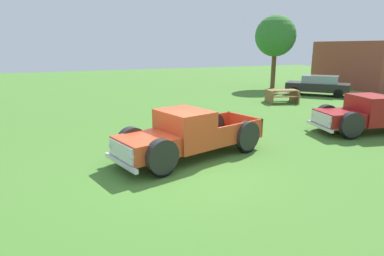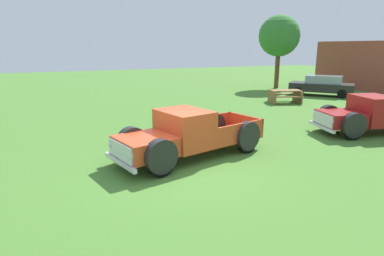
# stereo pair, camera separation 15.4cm
# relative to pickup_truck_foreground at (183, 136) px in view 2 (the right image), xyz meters

# --- Properties ---
(ground_plane) EXTENTS (80.00, 80.00, 0.00)m
(ground_plane) POSITION_rel_pickup_truck_foreground_xyz_m (0.70, -0.28, -0.71)
(ground_plane) COLOR #477A2D
(pickup_truck_foreground) EXTENTS (2.88, 5.13, 1.48)m
(pickup_truck_foreground) POSITION_rel_pickup_truck_foreground_xyz_m (0.00, 0.00, 0.00)
(pickup_truck_foreground) COLOR #D14723
(pickup_truck_foreground) RESTS_ON ground_plane
(pickup_truck_behind_left) EXTENTS (2.87, 5.09, 1.47)m
(pickup_truck_behind_left) POSITION_rel_pickup_truck_foreground_xyz_m (0.16, 7.90, -0.01)
(pickup_truck_behind_left) COLOR maroon
(pickup_truck_behind_left) RESTS_ON ground_plane
(sedan_distant_a) EXTENTS (4.26, 3.91, 1.38)m
(sedan_distant_a) POSITION_rel_pickup_truck_foreground_xyz_m (-8.26, 13.77, 0.01)
(sedan_distant_a) COLOR black
(sedan_distant_a) RESTS_ON ground_plane
(picnic_table) EXTENTS (1.99, 2.19, 0.78)m
(picnic_table) POSITION_rel_pickup_truck_foreground_xyz_m (-6.88, 9.47, -0.21)
(picnic_table) COLOR olive
(picnic_table) RESTS_ON ground_plane
(oak_tree_west) EXTENTS (3.22, 3.22, 5.75)m
(oak_tree_west) POSITION_rel_pickup_truck_foreground_xyz_m (-12.91, 13.50, 3.40)
(oak_tree_west) COLOR brown
(oak_tree_west) RESTS_ON ground_plane
(brick_pavilion) EXTENTS (6.76, 5.20, 3.74)m
(brick_pavilion) POSITION_rel_pickup_truck_foreground_xyz_m (-10.42, 21.03, 1.16)
(brick_pavilion) COLOR brown
(brick_pavilion) RESTS_ON ground_plane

